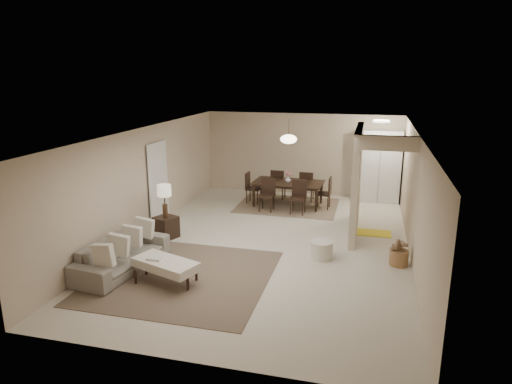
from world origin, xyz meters
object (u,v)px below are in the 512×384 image
(ottoman_bench, at_px, (166,265))
(side_table, at_px, (166,227))
(pantry_cabinet, at_px, (379,166))
(wicker_basket, at_px, (399,258))
(dining_table, at_px, (288,194))
(sofa, at_px, (122,255))
(round_pouf, at_px, (321,250))

(ottoman_bench, distance_m, side_table, 2.38)
(pantry_cabinet, height_order, side_table, pantry_cabinet)
(pantry_cabinet, xyz_separation_m, wicker_basket, (0.40, -4.69, -0.89))
(side_table, xyz_separation_m, dining_table, (2.25, 3.24, 0.10))
(side_table, bearing_deg, ottoman_bench, -65.01)
(pantry_cabinet, xyz_separation_m, ottoman_bench, (-3.75, -6.55, -0.70))
(wicker_basket, bearing_deg, side_table, 176.69)
(pantry_cabinet, bearing_deg, wicker_basket, -85.12)
(side_table, relative_size, wicker_basket, 1.37)
(sofa, bearing_deg, wicker_basket, -66.36)
(side_table, xyz_separation_m, wicker_basket, (5.15, -0.30, -0.09))
(side_table, bearing_deg, round_pouf, -5.36)
(wicker_basket, bearing_deg, pantry_cabinet, 94.88)
(pantry_cabinet, height_order, ottoman_bench, pantry_cabinet)
(side_table, xyz_separation_m, round_pouf, (3.62, -0.34, -0.07))
(sofa, bearing_deg, ottoman_bench, -98.91)
(pantry_cabinet, height_order, dining_table, pantry_cabinet)
(round_pouf, distance_m, wicker_basket, 1.53)
(sofa, xyz_separation_m, wicker_basket, (5.20, 1.56, -0.16))
(side_table, bearing_deg, pantry_cabinet, 42.75)
(sofa, bearing_deg, side_table, 5.43)
(round_pouf, bearing_deg, ottoman_bench, -145.26)
(sofa, height_order, wicker_basket, sofa)
(dining_table, bearing_deg, round_pouf, -66.73)
(wicker_basket, relative_size, dining_table, 0.19)
(side_table, distance_m, dining_table, 3.95)
(sofa, distance_m, round_pouf, 3.97)
(sofa, height_order, side_table, sofa)
(dining_table, bearing_deg, wicker_basket, -48.33)
(ottoman_bench, xyz_separation_m, side_table, (-1.00, 2.15, -0.10))
(dining_table, bearing_deg, sofa, -111.98)
(pantry_cabinet, distance_m, side_table, 6.52)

